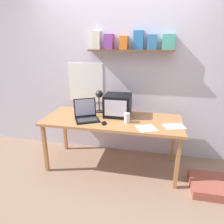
# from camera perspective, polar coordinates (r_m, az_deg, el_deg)

# --- Properties ---
(ground_plane) EXTENTS (12.00, 12.00, 0.00)m
(ground_plane) POSITION_cam_1_polar(r_m,az_deg,el_deg) (3.09, 0.00, -14.94)
(ground_plane) COLOR #977861
(back_wall) EXTENTS (5.60, 0.24, 2.60)m
(back_wall) POSITION_cam_1_polar(r_m,az_deg,el_deg) (3.11, 2.13, 11.30)
(back_wall) COLOR silver
(back_wall) RESTS_ON ground_plane
(corner_desk) EXTENTS (1.88, 0.76, 0.74)m
(corner_desk) POSITION_cam_1_polar(r_m,az_deg,el_deg) (2.77, 0.00, -3.05)
(corner_desk) COLOR #BA7C48
(corner_desk) RESTS_ON ground_plane
(crt_monitor) EXTENTS (0.37, 0.35, 0.31)m
(crt_monitor) POSITION_cam_1_polar(r_m,az_deg,el_deg) (2.83, 1.63, 1.95)
(crt_monitor) COLOR black
(crt_monitor) RESTS_ON corner_desk
(laptop) EXTENTS (0.41, 0.40, 0.27)m
(laptop) POSITION_cam_1_polar(r_m,az_deg,el_deg) (2.75, -7.39, -0.64)
(laptop) COLOR black
(laptop) RESTS_ON corner_desk
(desk_lamp) EXTENTS (0.15, 0.18, 0.35)m
(desk_lamp) POSITION_cam_1_polar(r_m,az_deg,el_deg) (2.93, -3.66, 4.13)
(desk_lamp) COLOR #232326
(desk_lamp) RESTS_ON corner_desk
(juice_glass) EXTENTS (0.08, 0.08, 0.13)m
(juice_glass) POSITION_cam_1_polar(r_m,az_deg,el_deg) (2.61, 4.32, -1.81)
(juice_glass) COLOR white
(juice_glass) RESTS_ON corner_desk
(computer_mouse) EXTENTS (0.06, 0.11, 0.03)m
(computer_mouse) POSITION_cam_1_polar(r_m,az_deg,el_deg) (2.57, -2.36, -3.13)
(computer_mouse) COLOR black
(computer_mouse) RESTS_ON corner_desk
(loose_paper_near_monitor) EXTENTS (0.29, 0.25, 0.00)m
(loose_paper_near_monitor) POSITION_cam_1_polar(r_m,az_deg,el_deg) (2.62, 17.34, -3.94)
(loose_paper_near_monitor) COLOR silver
(loose_paper_near_monitor) RESTS_ON corner_desk
(open_notebook) EXTENTS (0.30, 0.29, 0.00)m
(open_notebook) POSITION_cam_1_polar(r_m,az_deg,el_deg) (2.48, 9.81, -4.58)
(open_notebook) COLOR silver
(open_notebook) RESTS_ON corner_desk
(floor_cushion) EXTENTS (0.47, 0.47, 0.11)m
(floor_cushion) POSITION_cam_1_polar(r_m,az_deg,el_deg) (2.91, 26.15, -18.31)
(floor_cushion) COLOR #A65041
(floor_cushion) RESTS_ON ground_plane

